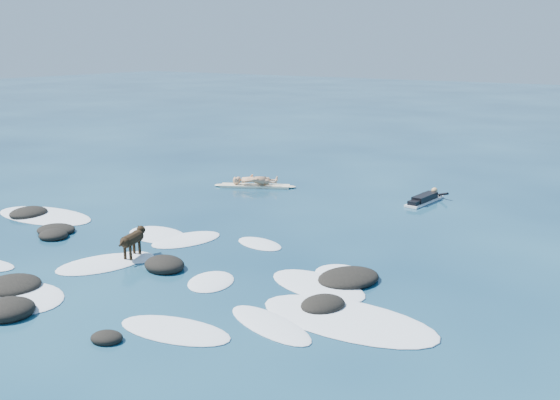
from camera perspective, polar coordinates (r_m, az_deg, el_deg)
The scene contains 6 objects.
ground at distance 16.98m, azimuth -11.68°, elevation -5.04°, with size 160.00×160.00×0.00m, color #0A2642.
reef_rocks at distance 16.72m, azimuth -18.57°, elevation -5.49°, with size 13.31×7.32×0.43m.
breaking_foam at distance 16.53m, azimuth -13.79°, elevation -5.65°, with size 15.87×7.56×0.12m.
standing_surfer_rig at distance 24.31m, azimuth -2.31°, elevation 2.85°, with size 3.00×1.78×1.84m.
paddling_surfer_rig at distance 22.67m, azimuth 13.13°, elevation 0.12°, with size 1.05×2.36×0.41m.
dog at distance 16.76m, azimuth -13.29°, elevation -3.46°, with size 0.53×1.25×0.80m.
Camera 1 is at (11.57, -11.14, 5.51)m, focal length 40.00 mm.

